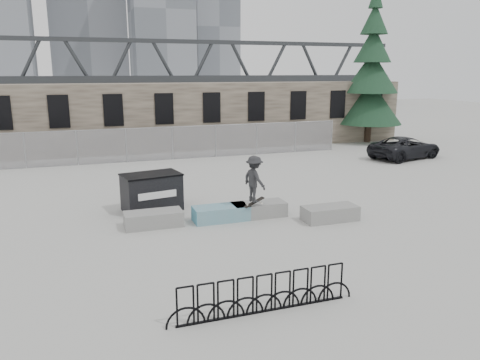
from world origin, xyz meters
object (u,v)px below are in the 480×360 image
object	(u,v)px
planter_center_right	(259,209)
skateboarder	(254,179)
spruce_tree	(371,80)
suv	(405,147)
planter_center_left	(221,213)
planter_far_left	(154,218)
planter_offset	(330,213)
bike_rack	(264,294)
dumpster	(152,192)

from	to	relation	value
planter_center_right	skateboarder	bearing A→B (deg)	-129.67
skateboarder	spruce_tree	bearing A→B (deg)	-61.71
planter_center_right	suv	size ratio (longest dim) A/B	0.41
planter_center_left	planter_far_left	bearing A→B (deg)	177.03
planter_center_left	skateboarder	bearing A→B (deg)	-18.51
planter_center_left	spruce_tree	xyz separation A→B (m)	(16.13, 14.87, 4.36)
planter_center_left	planter_offset	bearing A→B (deg)	-18.77
planter_far_left	planter_center_left	distance (m)	2.42
planter_center_left	bike_rack	size ratio (longest dim) A/B	0.45
dumpster	skateboarder	size ratio (longest dim) A/B	1.29
planter_offset	spruce_tree	world-z (taller)	spruce_tree
bike_rack	suv	world-z (taller)	suv
planter_far_left	bike_rack	xyz separation A→B (m)	(1.44, -6.80, 0.15)
spruce_tree	suv	xyz separation A→B (m)	(-1.78, -6.70, -3.98)
planter_center_left	bike_rack	distance (m)	6.75
planter_center_left	dumpster	size ratio (longest dim) A/B	0.83
spruce_tree	skateboarder	xyz separation A→B (m)	(-14.98, -15.26, -3.11)
planter_center_left	dumpster	xyz separation A→B (m)	(-2.16, 2.13, 0.44)
planter_center_left	suv	xyz separation A→B (m)	(14.34, 8.18, 0.39)
spruce_tree	suv	world-z (taller)	spruce_tree
dumpster	suv	world-z (taller)	dumpster
dumpster	suv	size ratio (longest dim) A/B	0.49
planter_far_left	suv	xyz separation A→B (m)	(16.76, 8.05, 0.39)
planter_far_left	bike_rack	bearing A→B (deg)	-78.07
planter_far_left	spruce_tree	bearing A→B (deg)	38.50
dumpster	bike_rack	size ratio (longest dim) A/B	0.54
planter_center_right	planter_center_left	bearing A→B (deg)	-179.27
spruce_tree	skateboarder	size ratio (longest dim) A/B	6.18
planter_offset	bike_rack	world-z (taller)	bike_rack
planter_center_right	spruce_tree	xyz separation A→B (m)	(14.65, 14.85, 4.36)
planter_far_left	dumpster	size ratio (longest dim) A/B	0.83
bike_rack	suv	distance (m)	21.34
dumpster	skateboarder	xyz separation A→B (m)	(3.31, -2.52, 0.81)
bike_rack	spruce_tree	size ratio (longest dim) A/B	0.39
planter_far_left	suv	world-z (taller)	suv
planter_center_right	bike_rack	xyz separation A→B (m)	(-2.46, -6.70, 0.15)
planter_offset	skateboarder	distance (m)	3.03
dumpster	suv	xyz separation A→B (m)	(16.51, 6.05, -0.05)
bike_rack	planter_offset	bearing A→B (deg)	48.78
dumpster	spruce_tree	xyz separation A→B (m)	(18.29, 12.74, 3.92)
planter_center_right	spruce_tree	bearing A→B (deg)	45.41
planter_center_left	dumpster	world-z (taller)	dumpster
dumpster	planter_far_left	bearing A→B (deg)	-107.91
spruce_tree	skateboarder	distance (m)	21.61
planter_center_right	dumpster	size ratio (longest dim) A/B	0.83
planter_center_right	skateboarder	distance (m)	1.36
planter_far_left	planter_offset	xyz separation A→B (m)	(6.17, -1.40, 0.00)
suv	skateboarder	size ratio (longest dim) A/B	2.62
planter_center_left	suv	world-z (taller)	suv
dumpster	planter_offset	bearing A→B (deg)	-40.67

